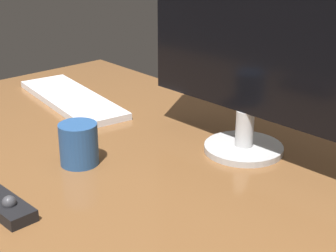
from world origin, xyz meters
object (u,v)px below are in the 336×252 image
coffee_mug (79,144)px  keyboard (72,99)px  media_remote (0,202)px  monitor (250,37)px

coffee_mug → keyboard: bearing=150.1°
media_remote → coffee_mug: size_ratio=1.99×
keyboard → media_remote: 57.30cm
monitor → coffee_mug: bearing=-123.4°
monitor → coffee_mug: (-18.60, -30.15, -20.79)cm
keyboard → media_remote: media_remote is taller
keyboard → coffee_mug: size_ratio=4.82×
monitor → keyboard: 59.36cm
monitor → keyboard: size_ratio=1.22×
keyboard → coffee_mug: (34.57, -19.86, 3.52)cm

